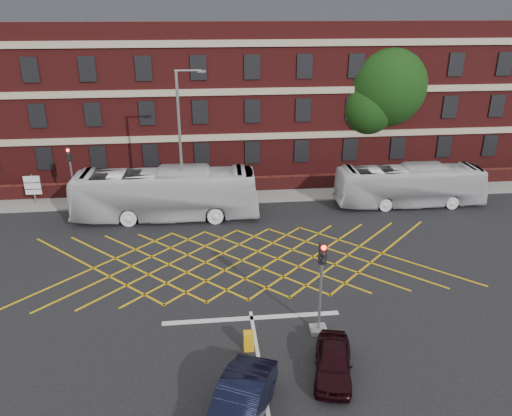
{
  "coord_description": "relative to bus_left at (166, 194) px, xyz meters",
  "views": [
    {
      "loc": [
        -1.84,
        -22.35,
        13.1
      ],
      "look_at": [
        0.74,
        1.5,
        3.32
      ],
      "focal_mm": 35.0,
      "sensor_mm": 36.0,
      "label": 1
    }
  ],
  "objects": [
    {
      "name": "victorian_building",
      "position": [
        4.65,
        13.46,
        6.16
      ],
      "size": [
        51.0,
        12.17,
        20.4
      ],
      "color": "#551516",
      "rests_on": "ground"
    },
    {
      "name": "boundary_wall",
      "position": [
        4.41,
        4.46,
        -1.13
      ],
      "size": [
        56.0,
        0.5,
        1.1
      ],
      "primitive_type": "cube",
      "color": "#511615",
      "rests_on": "ground"
    },
    {
      "name": "bus_right",
      "position": [
        16.74,
        0.53,
        -0.24
      ],
      "size": [
        10.35,
        2.66,
        2.87
      ],
      "primitive_type": "imported",
      "rotation": [
        0.0,
        0.0,
        1.55
      ],
      "color": "silver",
      "rests_on": "ground"
    },
    {
      "name": "far_pavement",
      "position": [
        4.41,
        3.46,
        -1.62
      ],
      "size": [
        60.0,
        3.0,
        0.12
      ],
      "primitive_type": "cube",
      "color": "slate",
      "rests_on": "ground"
    },
    {
      "name": "traffic_light_far",
      "position": [
        -6.47,
        2.62,
        0.09
      ],
      "size": [
        0.7,
        0.7,
        4.27
      ],
      "color": "slate",
      "rests_on": "ground"
    },
    {
      "name": "street_lamp",
      "position": [
        1.19,
        -0.44,
        1.68
      ],
      "size": [
        2.25,
        1.0,
        9.58
      ],
      "color": "slate",
      "rests_on": "ground"
    },
    {
      "name": "ground",
      "position": [
        4.41,
        -8.54,
        -1.68
      ],
      "size": [
        120.0,
        120.0,
        0.0
      ],
      "primitive_type": "plane",
      "color": "black",
      "rests_on": "ground"
    },
    {
      "name": "car_maroon",
      "position": [
        7.11,
        -16.03,
        -1.09
      ],
      "size": [
        2.19,
        3.68,
        1.17
      ],
      "primitive_type": "imported",
      "rotation": [
        0.0,
        0.0,
        -0.25
      ],
      "color": "black",
      "rests_on": "ground"
    },
    {
      "name": "traffic_light_near",
      "position": [
        7.18,
        -13.33,
        0.09
      ],
      "size": [
        0.7,
        0.7,
        4.27
      ],
      "color": "slate",
      "rests_on": "ground"
    },
    {
      "name": "box_junction_hatching",
      "position": [
        4.41,
        -6.54,
        -1.67
      ],
      "size": [
        8.22,
        8.22,
        0.02
      ],
      "primitive_type": "cube",
      "rotation": [
        0.0,
        0.0,
        0.79
      ],
      "color": "#CC990C",
      "rests_on": "ground"
    },
    {
      "name": "direction_signs",
      "position": [
        -9.42,
        3.37,
        -0.3
      ],
      "size": [
        1.1,
        0.16,
        2.2
      ],
      "color": "gray",
      "rests_on": "ground"
    },
    {
      "name": "deciduous_tree",
      "position": [
        17.26,
        9.13,
        4.88
      ],
      "size": [
        7.39,
        7.02,
        10.57
      ],
      "color": "black",
      "rests_on": "ground"
    },
    {
      "name": "utility_cabinet",
      "position": [
        4.07,
        -14.2,
        -1.27
      ],
      "size": [
        0.41,
        0.38,
        0.82
      ],
      "primitive_type": "cube",
      "color": "#EBA50D",
      "rests_on": "ground"
    },
    {
      "name": "bus_left",
      "position": [
        0.0,
        0.0,
        0.0
      ],
      "size": [
        12.14,
        3.28,
        3.35
      ],
      "primitive_type": "imported",
      "rotation": [
        0.0,
        0.0,
        1.53
      ],
      "color": "silver",
      "rests_on": "ground"
    },
    {
      "name": "stop_line",
      "position": [
        4.41,
        -12.04,
        -1.67
      ],
      "size": [
        8.0,
        0.3,
        0.02
      ],
      "primitive_type": "cube",
      "color": "silver",
      "rests_on": "ground"
    },
    {
      "name": "car_navy",
      "position": [
        3.4,
        -18.01,
        -0.94
      ],
      "size": [
        3.14,
        4.72,
        1.47
      ],
      "primitive_type": "imported",
      "rotation": [
        0.0,
        0.0,
        -0.39
      ],
      "color": "black",
      "rests_on": "ground"
    }
  ]
}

